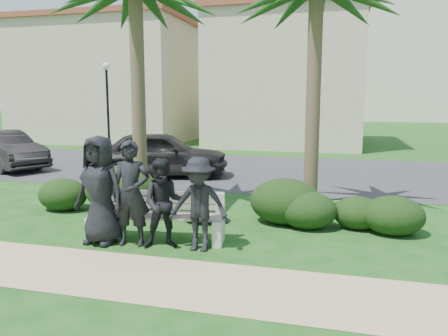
{
  "coord_description": "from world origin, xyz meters",
  "views": [
    {
      "loc": [
        1.96,
        -7.23,
        2.51
      ],
      "look_at": [
        -0.23,
        1.0,
        1.18
      ],
      "focal_mm": 35.0,
      "sensor_mm": 36.0,
      "label": 1
    }
  ],
  "objects_px": {
    "park_bench": "(157,220)",
    "car_b": "(3,150)",
    "car_a": "(160,154)",
    "man_a": "(100,190)",
    "man_b": "(131,193)",
    "street_lamp": "(107,91)",
    "man_d": "(199,204)",
    "man_c": "(164,203)"
  },
  "relations": [
    {
      "from": "man_b",
      "to": "car_b",
      "type": "bearing_deg",
      "value": 131.69
    },
    {
      "from": "street_lamp",
      "to": "man_a",
      "type": "relative_size",
      "value": 2.25
    },
    {
      "from": "park_bench",
      "to": "man_a",
      "type": "height_order",
      "value": "man_a"
    },
    {
      "from": "man_c",
      "to": "man_b",
      "type": "bearing_deg",
      "value": 163.25
    },
    {
      "from": "park_bench",
      "to": "car_b",
      "type": "relative_size",
      "value": 0.59
    },
    {
      "from": "street_lamp",
      "to": "park_bench",
      "type": "distance_m",
      "value": 14.73
    },
    {
      "from": "street_lamp",
      "to": "man_d",
      "type": "relative_size",
      "value": 2.71
    },
    {
      "from": "park_bench",
      "to": "car_b",
      "type": "bearing_deg",
      "value": 136.38
    },
    {
      "from": "man_b",
      "to": "car_a",
      "type": "relative_size",
      "value": 0.42
    },
    {
      "from": "man_a",
      "to": "man_d",
      "type": "bearing_deg",
      "value": 9.53
    },
    {
      "from": "park_bench",
      "to": "man_a",
      "type": "bearing_deg",
      "value": -165.25
    },
    {
      "from": "park_bench",
      "to": "car_a",
      "type": "bearing_deg",
      "value": 104.26
    },
    {
      "from": "street_lamp",
      "to": "man_b",
      "type": "bearing_deg",
      "value": -59.04
    },
    {
      "from": "man_b",
      "to": "car_b",
      "type": "height_order",
      "value": "man_b"
    },
    {
      "from": "man_a",
      "to": "man_b",
      "type": "relative_size",
      "value": 1.04
    },
    {
      "from": "car_b",
      "to": "man_a",
      "type": "bearing_deg",
      "value": -105.98
    },
    {
      "from": "car_a",
      "to": "man_a",
      "type": "bearing_deg",
      "value": 179.97
    },
    {
      "from": "man_b",
      "to": "car_a",
      "type": "xyz_separation_m",
      "value": [
        -2.24,
        6.53,
        -0.17
      ]
    },
    {
      "from": "man_c",
      "to": "car_a",
      "type": "distance_m",
      "value": 7.1
    },
    {
      "from": "park_bench",
      "to": "man_d",
      "type": "bearing_deg",
      "value": -26.37
    },
    {
      "from": "man_a",
      "to": "man_d",
      "type": "xyz_separation_m",
      "value": [
        1.78,
        0.08,
        -0.16
      ]
    },
    {
      "from": "man_d",
      "to": "car_b",
      "type": "height_order",
      "value": "man_d"
    },
    {
      "from": "car_a",
      "to": "car_b",
      "type": "relative_size",
      "value": 1.05
    },
    {
      "from": "man_b",
      "to": "car_a",
      "type": "distance_m",
      "value": 6.91
    },
    {
      "from": "park_bench",
      "to": "man_b",
      "type": "relative_size",
      "value": 1.36
    },
    {
      "from": "car_a",
      "to": "park_bench",
      "type": "bearing_deg",
      "value": -171.87
    },
    {
      "from": "car_a",
      "to": "car_b",
      "type": "distance_m",
      "value": 6.21
    },
    {
      "from": "street_lamp",
      "to": "man_d",
      "type": "xyz_separation_m",
      "value": [
        8.74,
        -12.5,
        -2.15
      ]
    },
    {
      "from": "man_d",
      "to": "car_a",
      "type": "height_order",
      "value": "man_d"
    },
    {
      "from": "street_lamp",
      "to": "car_b",
      "type": "distance_m",
      "value": 6.44
    },
    {
      "from": "street_lamp",
      "to": "man_a",
      "type": "height_order",
      "value": "street_lamp"
    },
    {
      "from": "man_a",
      "to": "man_b",
      "type": "height_order",
      "value": "man_a"
    },
    {
      "from": "man_c",
      "to": "car_a",
      "type": "relative_size",
      "value": 0.35
    },
    {
      "from": "man_a",
      "to": "man_b",
      "type": "bearing_deg",
      "value": 11.11
    },
    {
      "from": "park_bench",
      "to": "man_c",
      "type": "height_order",
      "value": "man_c"
    },
    {
      "from": "car_b",
      "to": "street_lamp",
      "type": "bearing_deg",
      "value": 15.2
    },
    {
      "from": "car_b",
      "to": "man_b",
      "type": "bearing_deg",
      "value": -103.84
    },
    {
      "from": "man_a",
      "to": "car_b",
      "type": "relative_size",
      "value": 0.45
    },
    {
      "from": "man_c",
      "to": "car_b",
      "type": "distance_m",
      "value": 11.17
    },
    {
      "from": "man_d",
      "to": "park_bench",
      "type": "bearing_deg",
      "value": 161.66
    },
    {
      "from": "man_d",
      "to": "car_b",
      "type": "relative_size",
      "value": 0.38
    },
    {
      "from": "street_lamp",
      "to": "man_b",
      "type": "relative_size",
      "value": 2.33
    }
  ]
}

